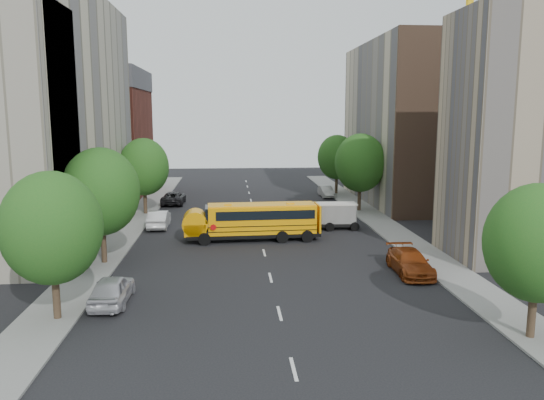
{
  "coord_description": "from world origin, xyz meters",
  "views": [
    {
      "loc": [
        -2.44,
        -39.62,
        10.05
      ],
      "look_at": [
        0.9,
        2.0,
        3.26
      ],
      "focal_mm": 35.0,
      "sensor_mm": 36.0,
      "label": 1
    }
  ],
  "objects": [
    {
      "name": "building_right_near",
      "position": [
        18.0,
        -4.5,
        8.5
      ],
      "size": [
        10.0,
        7.0,
        17.0
      ],
      "primitive_type": "cube",
      "color": "tan",
      "rests_on": "ground"
    },
    {
      "name": "sidewalk_right",
      "position": [
        11.5,
        5.0,
        0.06
      ],
      "size": [
        3.0,
        80.0,
        0.12
      ],
      "primitive_type": "cube",
      "color": "slate",
      "rests_on": "ground"
    },
    {
      "name": "street_tree_2",
      "position": [
        -11.0,
        14.0,
        4.83
      ],
      "size": [
        4.99,
        4.99,
        7.71
      ],
      "color": "#38281C",
      "rests_on": "ground"
    },
    {
      "name": "lane_markings",
      "position": [
        0.0,
        10.0,
        0.01
      ],
      "size": [
        0.15,
        64.0,
        0.01
      ],
      "primitive_type": "cube",
      "color": "silver",
      "rests_on": "ground"
    },
    {
      "name": "building_left_redbrick",
      "position": [
        -18.0,
        28.0,
        6.5
      ],
      "size": [
        10.0,
        15.0,
        13.0
      ],
      "primitive_type": "cube",
      "color": "maroon",
      "rests_on": "ground"
    },
    {
      "name": "parked_car_2",
      "position": [
        -8.8,
        19.98,
        0.72
      ],
      "size": [
        2.49,
        5.25,
        1.45
      ],
      "primitive_type": "imported",
      "rotation": [
        0.0,
        0.0,
        3.13
      ],
      "color": "black",
      "rests_on": "ground"
    },
    {
      "name": "street_tree_5",
      "position": [
        11.0,
        26.0,
        4.7
      ],
      "size": [
        4.86,
        4.86,
        7.51
      ],
      "color": "#38281C",
      "rests_on": "ground"
    },
    {
      "name": "parked_car_3",
      "position": [
        8.91,
        -7.85,
        0.75
      ],
      "size": [
        2.23,
        5.21,
        1.5
      ],
      "primitive_type": "imported",
      "rotation": [
        0.0,
        0.0,
        -0.02
      ],
      "color": "#873711",
      "rests_on": "ground"
    },
    {
      "name": "street_tree_0",
      "position": [
        -11.0,
        -14.0,
        4.64
      ],
      "size": [
        4.8,
        4.8,
        7.41
      ],
      "color": "#38281C",
      "rests_on": "ground"
    },
    {
      "name": "building_right_sidewall",
      "position": [
        18.0,
        9.0,
        9.0
      ],
      "size": [
        10.1,
        0.3,
        18.0
      ],
      "primitive_type": "cube",
      "color": "brown",
      "rests_on": "ground"
    },
    {
      "name": "safari_truck",
      "position": [
        6.04,
        5.78,
        1.22
      ],
      "size": [
        5.44,
        2.15,
        2.3
      ],
      "rotation": [
        0.0,
        0.0,
        -0.03
      ],
      "color": "black",
      "rests_on": "ground"
    },
    {
      "name": "ground",
      "position": [
        0.0,
        0.0,
        0.0
      ],
      "size": [
        120.0,
        120.0,
        0.0
      ],
      "primitive_type": "plane",
      "color": "black",
      "rests_on": "ground"
    },
    {
      "name": "street_tree_4",
      "position": [
        11.0,
        14.0,
        5.08
      ],
      "size": [
        5.25,
        5.25,
        8.1
      ],
      "color": "#38281C",
      "rests_on": "ground"
    },
    {
      "name": "parked_car_5",
      "position": [
        9.31,
        23.81,
        0.66
      ],
      "size": [
        1.55,
        4.05,
        1.32
      ],
      "primitive_type": "imported",
      "rotation": [
        0.0,
        0.0,
        0.04
      ],
      "color": "#A4A39E",
      "rests_on": "ground"
    },
    {
      "name": "parked_car_1",
      "position": [
        -8.8,
        7.46,
        0.78
      ],
      "size": [
        1.69,
        4.76,
        1.56
      ],
      "primitive_type": "imported",
      "rotation": [
        0.0,
        0.0,
        3.15
      ],
      "color": "silver",
      "rests_on": "ground"
    },
    {
      "name": "building_left_cream",
      "position": [
        -18.0,
        6.0,
        10.0
      ],
      "size": [
        10.0,
        26.0,
        20.0
      ],
      "primitive_type": "cube",
      "color": "#BBB496",
      "rests_on": "ground"
    },
    {
      "name": "sidewalk_left",
      "position": [
        -11.5,
        5.0,
        0.06
      ],
      "size": [
        3.0,
        80.0,
        0.12
      ],
      "primitive_type": "cube",
      "color": "slate",
      "rests_on": "ground"
    },
    {
      "name": "parked_car_0",
      "position": [
        -8.8,
        -11.87,
        0.78
      ],
      "size": [
        1.89,
        4.62,
        1.57
      ],
      "primitive_type": "imported",
      "rotation": [
        0.0,
        0.0,
        3.13
      ],
      "color": "#BBB9C1",
      "rests_on": "ground"
    },
    {
      "name": "school_bus",
      "position": [
        -0.72,
        2.02,
        1.68
      ],
      "size": [
        10.78,
        3.04,
        3.01
      ],
      "rotation": [
        0.0,
        0.0,
        0.04
      ],
      "color": "black",
      "rests_on": "ground"
    },
    {
      "name": "street_tree_3",
      "position": [
        11.0,
        -18.0,
        4.45
      ],
      "size": [
        4.61,
        4.61,
        7.11
      ],
      "color": "#38281C",
      "rests_on": "ground"
    },
    {
      "name": "building_right_far",
      "position": [
        18.0,
        20.0,
        9.0
      ],
      "size": [
        10.0,
        22.0,
        18.0
      ],
      "primitive_type": "cube",
      "color": "beige",
      "rests_on": "ground"
    },
    {
      "name": "street_tree_1",
      "position": [
        -11.0,
        -4.0,
        4.95
      ],
      "size": [
        5.12,
        5.12,
        7.9
      ],
      "color": "#38281C",
      "rests_on": "ground"
    }
  ]
}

